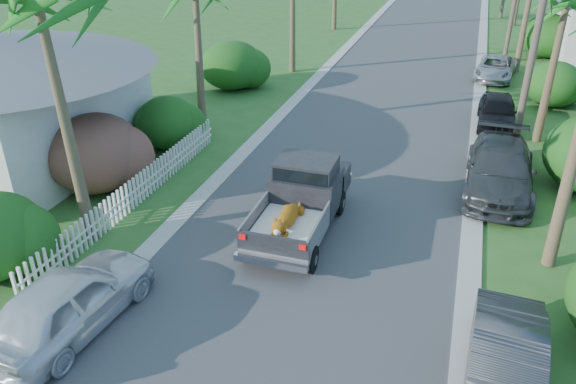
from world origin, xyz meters
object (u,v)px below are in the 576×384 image
(utility_pole_b, at_px, (536,35))
(parked_car_rn, at_px, (505,366))
(parked_car_ln, at_px, (69,301))
(pickup_truck, at_px, (303,196))
(parked_car_rf, at_px, (497,112))
(parked_car_rd, at_px, (496,68))
(parked_car_rm, at_px, (500,170))

(utility_pole_b, bearing_deg, parked_car_rn, -92.81)
(utility_pole_b, bearing_deg, parked_car_ln, -126.68)
(parked_car_rn, bearing_deg, utility_pole_b, 90.14)
(utility_pole_b, bearing_deg, pickup_truck, -130.41)
(parked_car_rf, height_order, parked_car_ln, parked_car_ln)
(parked_car_rn, distance_m, parked_car_rd, 23.19)
(parked_car_rd, bearing_deg, parked_car_ln, -103.23)
(parked_car_rd, bearing_deg, parked_car_rm, -82.30)
(pickup_truck, xyz_separation_m, parked_car_rd, (5.58, 18.22, -0.43))
(parked_car_rd, relative_size, parked_car_ln, 0.94)
(parked_car_rd, xyz_separation_m, utility_pole_b, (0.60, -10.97, 4.02))
(pickup_truck, relative_size, utility_pole_b, 0.57)
(parked_car_rd, bearing_deg, pickup_truck, -99.31)
(pickup_truck, distance_m, parked_car_rn, 7.48)
(parked_car_rf, bearing_deg, parked_car_ln, -119.52)
(parked_car_rn, xyz_separation_m, utility_pole_b, (0.60, 12.23, 3.93))
(parked_car_rn, distance_m, parked_car_rm, 9.19)
(parked_car_rd, relative_size, utility_pole_b, 0.46)
(parked_car_rm, distance_m, parked_car_rf, 6.34)
(parked_car_rn, xyz_separation_m, parked_car_ln, (-9.26, -1.02, 0.09))
(parked_car_rn, distance_m, utility_pole_b, 12.86)
(parked_car_rd, bearing_deg, parked_car_rf, -82.30)
(parked_car_rm, relative_size, parked_car_ln, 1.19)
(pickup_truck, xyz_separation_m, parked_car_ln, (-3.69, -5.99, -0.25))
(pickup_truck, distance_m, parked_car_rd, 19.06)
(pickup_truck, relative_size, parked_car_rd, 1.23)
(parked_car_ln, bearing_deg, pickup_truck, -116.34)
(parked_car_rn, height_order, parked_car_rf, parked_car_rf)
(parked_car_rn, distance_m, parked_car_rf, 15.53)
(parked_car_rn, relative_size, utility_pole_b, 0.45)
(parked_car_rf, xyz_separation_m, parked_car_ln, (-9.26, -16.54, 0.09))
(parked_car_rd, xyz_separation_m, parked_car_ln, (-9.26, -24.21, 0.18))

